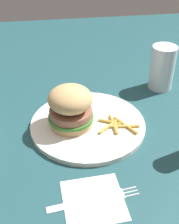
# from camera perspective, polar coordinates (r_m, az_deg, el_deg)

# --- Properties ---
(ground_plane) EXTENTS (1.60, 1.60, 0.00)m
(ground_plane) POSITION_cam_1_polar(r_m,az_deg,el_deg) (0.73, -0.42, -2.34)
(ground_plane) COLOR #1E474C
(plate) EXTENTS (0.27, 0.27, 0.01)m
(plate) POSITION_cam_1_polar(r_m,az_deg,el_deg) (0.72, -0.00, -2.35)
(plate) COLOR silver
(plate) RESTS_ON ground_plane
(sandwich) EXTENTS (0.11, 0.11, 0.10)m
(sandwich) POSITION_cam_1_polar(r_m,az_deg,el_deg) (0.68, -3.67, 1.06)
(sandwich) COLOR tan
(sandwich) RESTS_ON plate
(fries_pile) EXTENTS (0.08, 0.10, 0.01)m
(fries_pile) POSITION_cam_1_polar(r_m,az_deg,el_deg) (0.70, 5.28, -2.54)
(fries_pile) COLOR #E5B251
(fries_pile) RESTS_ON plate
(napkin) EXTENTS (0.12, 0.12, 0.00)m
(napkin) POSITION_cam_1_polar(r_m,az_deg,el_deg) (0.56, 0.77, -16.51)
(napkin) COLOR white
(napkin) RESTS_ON ground_plane
(fork) EXTENTS (0.04, 0.17, 0.00)m
(fork) POSITION_cam_1_polar(r_m,az_deg,el_deg) (0.56, 0.94, -16.32)
(fork) COLOR silver
(fork) RESTS_ON napkin
(drink_glass) EXTENTS (0.07, 0.07, 0.13)m
(drink_glass) POSITION_cam_1_polar(r_m,az_deg,el_deg) (0.87, 13.72, 7.95)
(drink_glass) COLOR silver
(drink_glass) RESTS_ON ground_plane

